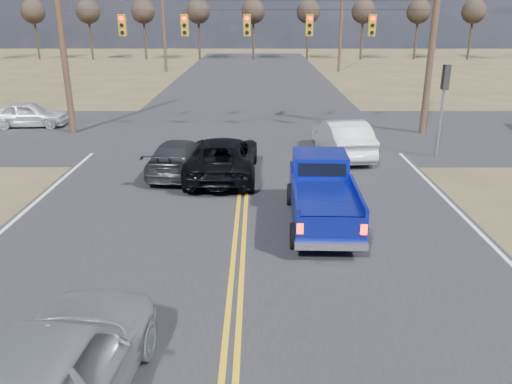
{
  "coord_description": "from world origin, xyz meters",
  "views": [
    {
      "loc": [
        0.48,
        -7.24,
        5.93
      ],
      "look_at": [
        0.46,
        4.96,
        1.5
      ],
      "focal_mm": 35.0,
      "sensor_mm": 36.0,
      "label": 1
    }
  ],
  "objects_px": {
    "silver_suv": "(46,379)",
    "dgrey_car_queue": "(180,157)",
    "black_suv": "(223,157)",
    "pickup_truck": "(322,194)",
    "cross_car_west": "(29,114)",
    "white_car_queue": "(342,137)"
  },
  "relations": [
    {
      "from": "silver_suv",
      "to": "dgrey_car_queue",
      "type": "distance_m",
      "value": 12.68
    },
    {
      "from": "black_suv",
      "to": "pickup_truck",
      "type": "bearing_deg",
      "value": 126.69
    },
    {
      "from": "pickup_truck",
      "to": "dgrey_car_queue",
      "type": "xyz_separation_m",
      "value": [
        -4.9,
        4.85,
        -0.24
      ]
    },
    {
      "from": "silver_suv",
      "to": "dgrey_car_queue",
      "type": "height_order",
      "value": "silver_suv"
    },
    {
      "from": "cross_car_west",
      "to": "pickup_truck",
      "type": "bearing_deg",
      "value": -136.75
    },
    {
      "from": "black_suv",
      "to": "dgrey_car_queue",
      "type": "height_order",
      "value": "black_suv"
    },
    {
      "from": "black_suv",
      "to": "dgrey_car_queue",
      "type": "bearing_deg",
      "value": -11.63
    },
    {
      "from": "dgrey_car_queue",
      "to": "cross_car_west",
      "type": "distance_m",
      "value": 12.46
    },
    {
      "from": "white_car_queue",
      "to": "cross_car_west",
      "type": "xyz_separation_m",
      "value": [
        -16.06,
        5.71,
        -0.12
      ]
    },
    {
      "from": "pickup_truck",
      "to": "silver_suv",
      "type": "bearing_deg",
      "value": -120.63
    },
    {
      "from": "silver_suv",
      "to": "cross_car_west",
      "type": "bearing_deg",
      "value": -61.1
    },
    {
      "from": "pickup_truck",
      "to": "silver_suv",
      "type": "relative_size",
      "value": 0.93
    },
    {
      "from": "silver_suv",
      "to": "cross_car_west",
      "type": "height_order",
      "value": "silver_suv"
    },
    {
      "from": "silver_suv",
      "to": "cross_car_west",
      "type": "distance_m",
      "value": 22.86
    },
    {
      "from": "cross_car_west",
      "to": "silver_suv",
      "type": "bearing_deg",
      "value": -160.32
    },
    {
      "from": "black_suv",
      "to": "cross_car_west",
      "type": "height_order",
      "value": "black_suv"
    },
    {
      "from": "white_car_queue",
      "to": "cross_car_west",
      "type": "relative_size",
      "value": 1.21
    },
    {
      "from": "black_suv",
      "to": "cross_car_west",
      "type": "xyz_separation_m",
      "value": [
        -11.08,
        8.59,
        -0.06
      ]
    },
    {
      "from": "dgrey_car_queue",
      "to": "cross_car_west",
      "type": "bearing_deg",
      "value": -34.65
    },
    {
      "from": "pickup_truck",
      "to": "black_suv",
      "type": "distance_m",
      "value": 5.49
    },
    {
      "from": "pickup_truck",
      "to": "white_car_queue",
      "type": "relative_size",
      "value": 1.02
    },
    {
      "from": "white_car_queue",
      "to": "cross_car_west",
      "type": "height_order",
      "value": "white_car_queue"
    }
  ]
}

